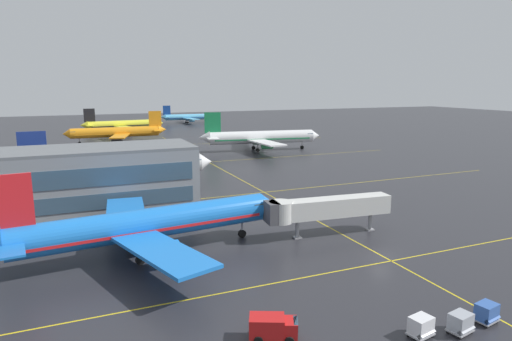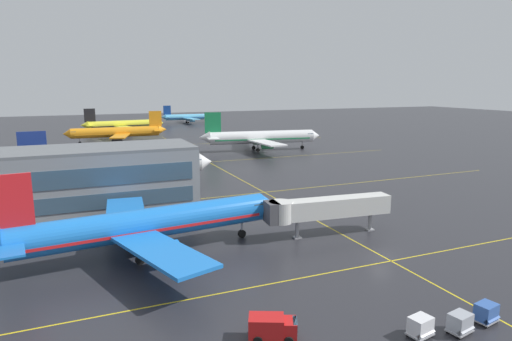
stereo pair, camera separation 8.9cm
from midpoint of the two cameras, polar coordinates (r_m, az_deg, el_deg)
name	(u,v)px [view 1 (the left image)]	position (r m, az deg, el deg)	size (l,w,h in m)	color
ground_plane	(381,255)	(59.97, 15.72, -10.45)	(600.00, 600.00, 0.00)	#28282D
airliner_front_gate	(145,224)	(58.22, -14.11, -6.74)	(38.68, 33.17, 12.02)	blue
airliner_second_row	(117,168)	(97.01, -17.42, 0.29)	(40.55, 35.11, 12.65)	white
airliner_third_row	(260,137)	(146.33, 0.52, 4.28)	(41.18, 35.16, 12.81)	white
airliner_far_left_stand	(117,132)	(173.96, -17.45, 4.71)	(37.21, 32.10, 11.58)	orange
airliner_far_right_stand	(123,125)	(207.40, -16.76, 5.67)	(36.51, 31.33, 11.35)	yellow
airliner_distant_taxiway	(189,117)	(254.37, -8.64, 6.81)	(32.24, 27.85, 10.04)	#5BB7E5
taxiway_markings	(232,175)	(107.58, -3.16, -0.54)	(120.18, 170.28, 0.01)	yellow
service_truck_red_van	(273,327)	(40.18, 2.17, -19.42)	(4.50, 3.43, 2.10)	red
baggage_cart_row_leftmost	(421,326)	(42.94, 20.42, -18.28)	(2.86, 2.02, 1.86)	#99999E
baggage_cart_row_second	(461,323)	(44.76, 24.79, -17.36)	(2.86, 2.02, 1.86)	#99999E
baggage_cart_row_middle	(487,313)	(47.51, 27.50, -15.90)	(2.86, 2.02, 1.86)	#99999E
jet_bridge	(320,209)	(64.30, 8.20, -4.86)	(19.13, 4.63, 5.58)	silver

